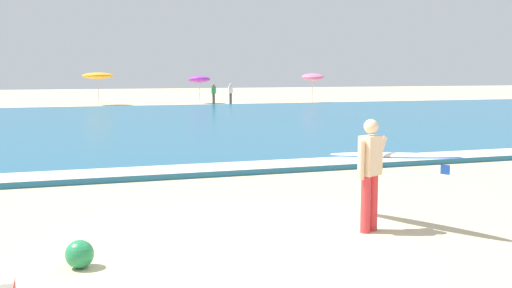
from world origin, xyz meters
The scene contains 10 objects.
ground_plane centered at (0.00, 0.00, 0.00)m, with size 160.00×160.00×0.00m, color beige.
sea centered at (0.00, 19.31, 0.07)m, with size 120.00×28.00×0.14m, color #1E6084.
surf_foam centered at (0.00, 5.91, 0.15)m, with size 120.00×1.22×0.01m, color white.
surfer_with_board centered at (2.31, 0.16, 1.03)m, with size 1.41×2.36×1.73m.
beach_umbrella_1 centered at (0.18, 37.10, 2.16)m, with size 2.26×2.27×2.42m.
beach_umbrella_2 centered at (7.81, 37.23, 1.87)m, with size 1.70×1.74×2.20m.
beach_umbrella_3 centered at (16.82, 35.90, 2.03)m, with size 1.79×1.82×2.37m.
beachgoer_near_row_left centered at (8.40, 35.05, 0.84)m, with size 0.32×0.20×1.58m.
beachgoer_near_row_mid centered at (9.77, 35.23, 0.84)m, with size 0.32×0.20×1.58m.
beach_ball centered at (-2.18, -0.33, 0.18)m, with size 0.36×0.36×0.36m, color #23844C.
Camera 1 is at (-2.30, -7.75, 2.43)m, focal length 41.22 mm.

